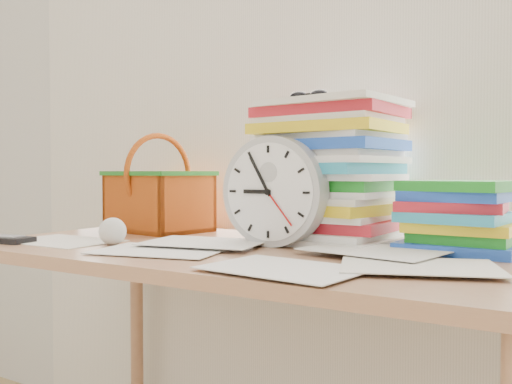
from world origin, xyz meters
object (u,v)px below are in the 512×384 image
Objects in this scene: paper_stack at (329,172)px; calculator at (5,239)px; desk at (245,278)px; basket at (159,184)px; book_stack at (455,217)px; clock at (274,192)px.

paper_stack is 0.87m from calculator.
desk is 4.69× the size of basket.
paper_stack is at bearing 60.77° from desk.
book_stack reaches higher than calculator.
clock is (-0.07, -0.16, -0.05)m from paper_stack.
book_stack is (0.45, 0.18, 0.16)m from desk.
paper_stack is at bearing 25.54° from calculator.
book_stack is 0.93× the size of basket.
basket is (-0.56, -0.03, -0.04)m from paper_stack.
calculator is (-1.05, -0.43, -0.08)m from book_stack.
basket is (-0.90, 0.00, 0.07)m from book_stack.
clock reaches higher than desk.
basket is at bearing 179.89° from book_stack.
calculator reaches higher than desk.
clock is at bearing -115.11° from paper_stack.
clock is 0.51m from basket.
clock is at bearing -5.06° from basket.
clock is (0.05, 0.06, 0.21)m from desk.
book_stack is at bearing 17.06° from clock.
desk is 0.23m from clock.
basket reaches higher than desk.
book_stack is at bearing 9.29° from basket.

